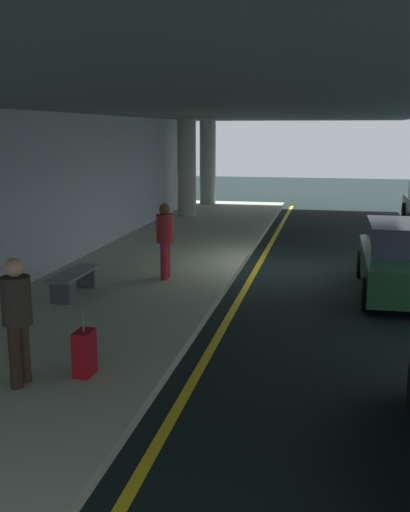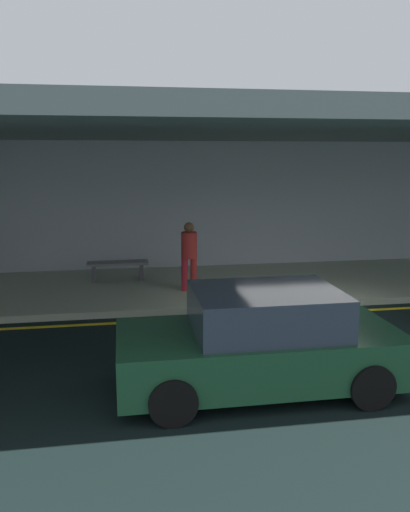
% 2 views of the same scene
% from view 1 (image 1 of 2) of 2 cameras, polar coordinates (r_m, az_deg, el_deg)
% --- Properties ---
extents(ground_plane, '(60.00, 60.00, 0.00)m').
position_cam_1_polar(ground_plane, '(15.32, 7.25, -1.24)').
color(ground_plane, black).
extents(sidewalk, '(26.00, 4.20, 0.15)m').
position_cam_1_polar(sidewalk, '(15.84, -3.99, -0.47)').
color(sidewalk, '#A6B19A').
rests_on(sidewalk, ground).
extents(lane_stripe_yellow, '(26.00, 0.14, 0.01)m').
position_cam_1_polar(lane_stripe_yellow, '(15.38, 4.85, -1.12)').
color(lane_stripe_yellow, yellow).
rests_on(lane_stripe_yellow, ground).
extents(support_column_left_mid, '(0.71, 0.71, 3.65)m').
position_cam_1_polar(support_column_left_mid, '(23.59, -1.71, 8.21)').
color(support_column_left_mid, '#ABAA9A').
rests_on(support_column_left_mid, sidewalk).
extents(support_column_center, '(0.71, 0.71, 3.65)m').
position_cam_1_polar(support_column_center, '(27.49, 0.25, 8.71)').
color(support_column_center, '#A6AAA0').
rests_on(support_column_center, sidewalk).
extents(ceiling_overhang, '(28.00, 13.20, 0.30)m').
position_cam_1_polar(ceiling_overhang, '(15.36, -2.35, 13.72)').
color(ceiling_overhang, slate).
rests_on(ceiling_overhang, support_column_far_left).
extents(terminal_back_wall, '(26.00, 0.30, 3.80)m').
position_cam_1_polar(terminal_back_wall, '(16.31, -11.75, 6.16)').
color(terminal_back_wall, '#AAB2BB').
rests_on(terminal_back_wall, ground).
extents(car_dark_green, '(4.10, 1.92, 1.50)m').
position_cam_1_polar(car_dark_green, '(13.50, 18.29, -0.40)').
color(car_dark_green, '#1A452A').
rests_on(car_dark_green, ground).
extents(traveler_with_luggage, '(0.38, 0.38, 1.68)m').
position_cam_1_polar(traveler_with_luggage, '(13.46, -3.74, 1.87)').
color(traveler_with_luggage, '#B01D2B').
rests_on(traveler_with_luggage, sidewalk).
extents(person_waiting_for_ride, '(0.38, 0.38, 1.68)m').
position_cam_1_polar(person_waiting_for_ride, '(8.16, -17.09, -5.12)').
color(person_waiting_for_ride, black).
rests_on(person_waiting_for_ride, sidewalk).
extents(suitcase_upright_primary, '(0.36, 0.22, 0.90)m').
position_cam_1_polar(suitcase_upright_primary, '(8.47, -11.15, -8.84)').
color(suitcase_upright_primary, '#A10C18').
rests_on(suitcase_upright_primary, sidewalk).
extents(bench_metal, '(1.60, 0.50, 0.48)m').
position_cam_1_polar(bench_metal, '(12.47, -12.13, -2.03)').
color(bench_metal, slate).
rests_on(bench_metal, sidewalk).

